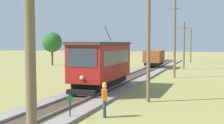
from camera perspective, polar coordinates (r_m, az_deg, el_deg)
The scene contains 10 objects.
red_tram at distance 25.26m, azimuth -1.81°, elevation -0.16°, with size 2.60×8.54×4.79m.
freight_car at distance 48.47m, azimuth 7.37°, elevation 0.75°, with size 2.40×5.20×2.31m.
utility_pole_foreground at distance 7.39m, azimuth -14.19°, elevation 5.19°, with size 1.40×0.36×7.80m.
utility_pole_near_tram at distance 20.60m, azimuth 6.40°, elevation 4.84°, with size 1.40×0.34×8.38m.
utility_pole_mid at distance 35.37m, azimuth 10.91°, elevation 4.16°, with size 1.40×0.40×8.36m.
utility_pole_far at distance 47.27m, azimuth 12.47°, elevation 2.94°, with size 1.40×0.40×6.73m.
utility_pole_distant at distance 62.64m, azimuth 13.61°, elevation 2.91°, with size 1.40×0.34×6.52m.
trackside_signal_marker at distance 16.09m, azimuth -7.37°, elevation -7.70°, with size 0.21×0.21×1.18m.
track_worker at distance 16.41m, azimuth -1.33°, elevation -6.33°, with size 0.37×0.44×1.78m.
tree_right_near at distance 55.36m, azimuth -10.44°, elevation 3.42°, with size 3.34×3.34×5.54m.
Camera 1 is at (8.18, -10.20, 3.75)m, focal length 52.27 mm.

